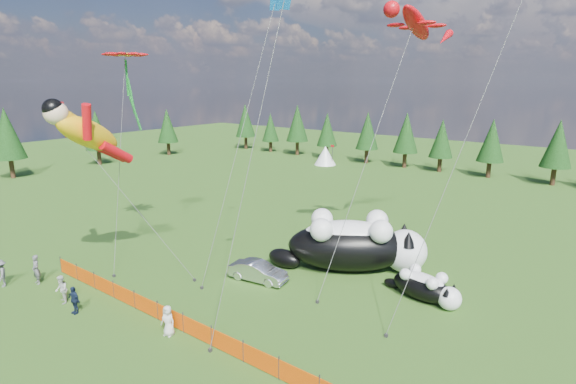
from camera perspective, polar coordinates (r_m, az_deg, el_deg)
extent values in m
plane|color=#123409|center=(26.25, -9.40, -13.77)|extent=(160.00, 160.00, 0.00)
cylinder|color=#262626|center=(32.97, -26.88, -8.19)|extent=(0.06, 0.06, 1.10)
cylinder|color=#262626|center=(31.29, -25.21, -9.17)|extent=(0.06, 0.06, 1.10)
cylinder|color=#262626|center=(29.64, -23.35, -10.26)|extent=(0.06, 0.06, 1.10)
cylinder|color=#262626|center=(28.04, -21.25, -11.45)|extent=(0.06, 0.06, 1.10)
cylinder|color=#262626|center=(26.49, -18.89, -12.77)|extent=(0.06, 0.06, 1.10)
cylinder|color=#262626|center=(25.01, -16.21, -14.23)|extent=(0.06, 0.06, 1.10)
cylinder|color=#262626|center=(23.60, -13.16, -15.83)|extent=(0.06, 0.06, 1.10)
cylinder|color=#262626|center=(22.28, -9.67, -17.57)|extent=(0.06, 0.06, 1.10)
cylinder|color=#262626|center=(21.07, -5.69, -19.44)|extent=(0.06, 0.06, 1.10)
cylinder|color=#262626|center=(19.99, -1.15, -21.43)|extent=(0.06, 0.06, 1.10)
cube|color=#D94804|center=(32.14, -26.06, -8.75)|extent=(2.00, 0.04, 0.90)
cube|color=#D94804|center=(30.48, -24.30, -9.79)|extent=(2.00, 0.04, 0.90)
cube|color=#D94804|center=(28.85, -22.32, -10.93)|extent=(2.00, 0.04, 0.90)
cube|color=#D94804|center=(27.28, -20.10, -12.19)|extent=(2.00, 0.04, 0.90)
cube|color=#D94804|center=(25.76, -17.58, -13.58)|extent=(2.00, 0.04, 0.90)
cube|color=#D94804|center=(24.32, -14.72, -15.11)|extent=(2.00, 0.04, 0.90)
cube|color=#D94804|center=(22.95, -11.47, -16.79)|extent=(2.00, 0.04, 0.90)
cube|color=#D94804|center=(21.69, -7.75, -18.60)|extent=(2.00, 0.04, 0.90)
cube|color=#D94804|center=(20.54, -3.50, -20.54)|extent=(2.00, 0.04, 0.90)
cube|color=#D94804|center=(19.54, 1.35, -22.57)|extent=(2.00, 0.04, 0.90)
ellipsoid|color=black|center=(29.83, 7.64, -6.89)|extent=(8.63, 7.29, 3.15)
ellipsoid|color=white|center=(29.56, 7.69, -5.46)|extent=(6.44, 5.38, 1.93)
sphere|color=white|center=(30.30, 14.65, -7.26)|extent=(2.80, 2.80, 2.80)
sphere|color=#FF6378|center=(30.53, 16.87, -7.25)|extent=(0.39, 0.39, 0.39)
ellipsoid|color=black|center=(30.27, -0.47, -8.41)|extent=(2.73, 2.34, 1.23)
cone|color=black|center=(29.15, 15.05, -5.79)|extent=(0.98, 0.98, 0.98)
cone|color=black|center=(30.71, 14.52, -4.74)|extent=(0.98, 0.98, 0.98)
sphere|color=white|center=(30.58, 11.26, -3.57)|extent=(1.47, 1.47, 1.47)
sphere|color=white|center=(28.43, 11.73, -4.94)|extent=(1.47, 1.47, 1.47)
sphere|color=white|center=(30.39, 4.34, -3.44)|extent=(1.47, 1.47, 1.47)
sphere|color=white|center=(28.22, 4.27, -4.82)|extent=(1.47, 1.47, 1.47)
ellipsoid|color=black|center=(27.18, 16.65, -11.48)|extent=(3.85, 2.30, 1.44)
ellipsoid|color=white|center=(27.03, 16.70, -10.79)|extent=(2.90, 1.67, 0.88)
sphere|color=white|center=(26.51, 19.83, -12.61)|extent=(1.28, 1.28, 1.28)
sphere|color=#FF6378|center=(26.31, 20.90, -12.92)|extent=(0.18, 0.18, 0.18)
ellipsoid|color=black|center=(28.27, 13.18, -11.22)|extent=(1.21, 0.75, 0.56)
cone|color=black|center=(25.98, 19.52, -11.89)|extent=(0.45, 0.45, 0.45)
cone|color=black|center=(26.61, 20.31, -11.32)|extent=(0.45, 0.45, 0.45)
sphere|color=white|center=(26.95, 18.96, -10.30)|extent=(0.67, 0.67, 0.67)
sphere|color=white|center=(26.10, 17.84, -11.02)|extent=(0.67, 0.67, 0.67)
sphere|color=white|center=(27.69, 15.87, -9.40)|extent=(0.67, 0.67, 0.67)
sphere|color=white|center=(26.86, 14.68, -10.06)|extent=(0.67, 0.67, 0.67)
imported|color=silver|center=(28.36, -3.82, -10.03)|extent=(3.91, 1.90, 1.24)
imported|color=#57575C|center=(31.77, -29.35, -8.58)|extent=(0.71, 0.50, 1.85)
imported|color=silver|center=(28.53, -26.84, -11.01)|extent=(0.91, 0.76, 1.63)
imported|color=#131E35|center=(27.12, -25.53, -12.27)|extent=(0.93, 0.52, 1.54)
imported|color=#57575C|center=(32.46, -32.61, -8.69)|extent=(1.24, 1.00, 1.70)
imported|color=silver|center=(23.44, -15.01, -15.51)|extent=(0.84, 0.63, 1.56)
cylinder|color=#595959|center=(28.44, -17.95, -2.02)|extent=(0.03, 0.03, 10.73)
cube|color=#262626|center=(29.04, -11.79, -10.87)|extent=(0.15, 0.15, 0.16)
cylinder|color=#595959|center=(26.50, 10.18, 4.35)|extent=(0.03, 0.03, 17.38)
cube|color=#262626|center=(25.95, 3.75, -13.74)|extent=(0.15, 0.15, 0.16)
cylinder|color=#595959|center=(30.95, -20.62, 3.47)|extent=(0.03, 0.03, 14.29)
cube|color=#262626|center=(31.06, -21.24, -9.88)|extent=(0.15, 0.15, 0.16)
cube|color=#198B2A|center=(32.45, -19.60, 11.42)|extent=(0.21, 0.21, 4.68)
cylinder|color=#595959|center=(26.92, -6.37, 5.79)|extent=(0.03, 0.03, 17.35)
cube|color=#262626|center=(27.96, -10.88, -11.84)|extent=(0.15, 0.15, 0.16)
cylinder|color=#595959|center=(22.36, 21.75, 6.59)|extent=(0.03, 0.03, 20.33)
cube|color=#262626|center=(23.41, 12.35, -17.37)|extent=(0.15, 0.15, 0.16)
cylinder|color=#595959|center=(19.78, -5.42, 1.25)|extent=(0.03, 0.03, 15.79)
cube|color=#262626|center=(22.19, -9.86, -19.16)|extent=(0.15, 0.15, 0.16)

